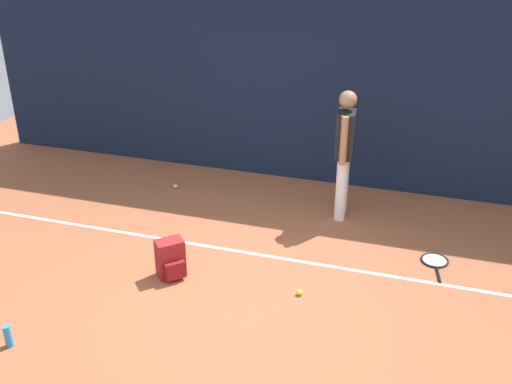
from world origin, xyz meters
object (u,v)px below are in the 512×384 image
at_px(tennis_racket, 435,262).
at_px(tennis_ball_by_fence, 300,292).
at_px(tennis_ball_near_player, 175,186).
at_px(backpack, 171,259).
at_px(water_bottle, 8,336).
at_px(tennis_player, 345,147).

distance_m(tennis_racket, tennis_ball_by_fence, 1.73).
bearing_deg(tennis_ball_near_player, backpack, -67.27).
bearing_deg(tennis_racket, backpack, 102.34).
bearing_deg(tennis_racket, water_bottle, 115.51).
relative_size(backpack, water_bottle, 1.92).
height_order(tennis_racket, water_bottle, water_bottle).
bearing_deg(backpack, tennis_racket, -20.92).
height_order(tennis_ball_by_fence, water_bottle, water_bottle).
bearing_deg(tennis_ball_near_player, tennis_ball_by_fence, -40.90).
relative_size(tennis_player, water_bottle, 7.40).
height_order(tennis_player, backpack, tennis_player).
xyz_separation_m(tennis_player, water_bottle, (-2.54, -3.51, -0.85)).
relative_size(tennis_racket, tennis_ball_by_fence, 9.59).
height_order(tennis_racket, backpack, backpack).
relative_size(tennis_player, tennis_ball_near_player, 25.76).
bearing_deg(water_bottle, tennis_ball_by_fence, 33.15).
height_order(tennis_ball_near_player, water_bottle, water_bottle).
distance_m(tennis_player, tennis_ball_near_player, 2.59).
relative_size(tennis_ball_near_player, water_bottle, 0.29).
bearing_deg(tennis_racket, tennis_ball_near_player, 66.15).
xyz_separation_m(tennis_racket, tennis_ball_near_player, (-3.68, 0.93, 0.02)).
distance_m(backpack, tennis_ball_by_fence, 1.47).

